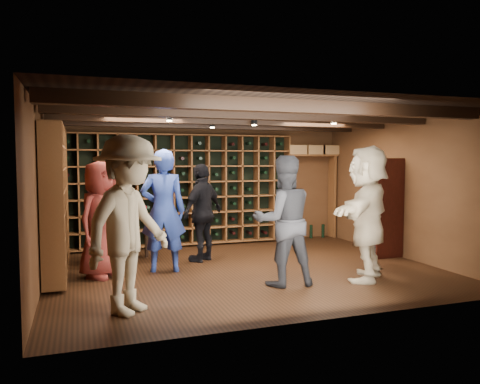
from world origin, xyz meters
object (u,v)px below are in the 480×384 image
object	(u,v)px
guest_red_floral	(101,219)
guest_beige	(367,213)
guest_woman_black	(203,212)
man_grey_suit	(283,221)
man_blue_shirt	(163,211)
guest_khaki	(129,225)
tasting_table	(123,221)
display_cabinet	(382,209)

from	to	relation	value
guest_red_floral	guest_beige	distance (m)	3.94
guest_woman_black	man_grey_suit	bearing A→B (deg)	70.52
man_blue_shirt	guest_red_floral	world-z (taller)	man_blue_shirt
guest_khaki	tasting_table	bearing A→B (deg)	40.88
man_blue_shirt	guest_khaki	xyz separation A→B (m)	(-0.71, -1.87, 0.06)
guest_red_floral	guest_khaki	world-z (taller)	guest_khaki
guest_red_floral	display_cabinet	bearing A→B (deg)	-47.91
guest_khaki	guest_beige	world-z (taller)	guest_khaki
display_cabinet	guest_beige	distance (m)	1.84
man_blue_shirt	guest_beige	bearing A→B (deg)	162.46
man_blue_shirt	tasting_table	xyz separation A→B (m)	(-0.55, 0.85, -0.25)
guest_beige	tasting_table	world-z (taller)	guest_beige
display_cabinet	guest_beige	xyz separation A→B (m)	(-1.24, -1.35, 0.12)
guest_beige	tasting_table	bearing A→B (deg)	-80.26
man_grey_suit	tasting_table	distance (m)	2.97
display_cabinet	guest_woman_black	size ratio (longest dim) A/B	1.04
guest_red_floral	guest_beige	size ratio (longest dim) A/B	0.88
guest_woman_black	guest_khaki	xyz separation A→B (m)	(-1.49, -2.40, 0.17)
guest_woman_black	tasting_table	size ratio (longest dim) A/B	1.49
guest_red_floral	man_grey_suit	bearing A→B (deg)	-75.73
man_blue_shirt	guest_beige	xyz separation A→B (m)	(2.73, -1.47, 0.02)
display_cabinet	tasting_table	bearing A→B (deg)	167.94
display_cabinet	guest_khaki	bearing A→B (deg)	-159.46
guest_beige	display_cabinet	bearing A→B (deg)	-177.50
display_cabinet	man_grey_suit	bearing A→B (deg)	-153.90
guest_red_floral	tasting_table	bearing A→B (deg)	19.06
man_grey_suit	guest_khaki	size ratio (longest dim) A/B	0.89
guest_red_floral	guest_beige	world-z (taller)	guest_beige
guest_red_floral	guest_woman_black	size ratio (longest dim) A/B	1.03
tasting_table	guest_khaki	bearing A→B (deg)	-104.26
man_grey_suit	tasting_table	xyz separation A→B (m)	(-1.99, 2.20, -0.20)
display_cabinet	man_blue_shirt	xyz separation A→B (m)	(-3.97, 0.11, 0.10)
man_blue_shirt	tasting_table	size ratio (longest dim) A/B	1.69
man_blue_shirt	guest_beige	world-z (taller)	guest_beige
man_blue_shirt	guest_woman_black	xyz separation A→B (m)	(0.78, 0.53, -0.11)
man_grey_suit	guest_red_floral	world-z (taller)	man_grey_suit
man_blue_shirt	guest_red_floral	bearing A→B (deg)	13.79
guest_beige	guest_woman_black	bearing A→B (deg)	-90.67
guest_woman_black	guest_khaki	world-z (taller)	guest_khaki
man_blue_shirt	tasting_table	distance (m)	1.04
display_cabinet	guest_woman_black	xyz separation A→B (m)	(-3.19, 0.65, -0.01)
man_grey_suit	guest_beige	xyz separation A→B (m)	(1.29, -0.12, 0.07)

